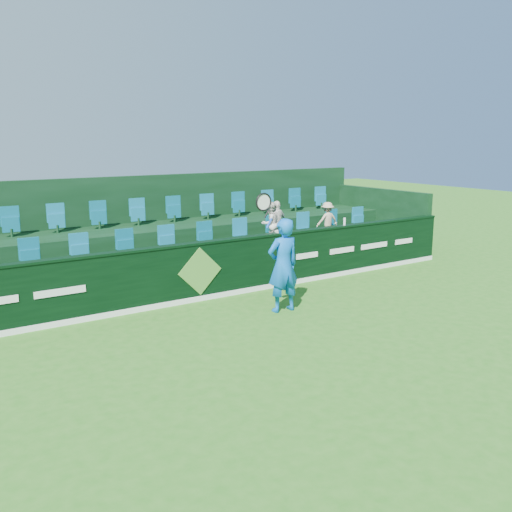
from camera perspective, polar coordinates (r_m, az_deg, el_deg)
ground at (r=10.02m, az=5.29°, el=-9.74°), size 60.00×60.00×0.00m
sponsor_hoarding at (r=13.01m, az=-5.84°, el=-1.55°), size 16.00×0.25×1.35m
stand_tier_front at (r=14.03m, az=-7.96°, el=-1.76°), size 16.00×2.00×0.80m
stand_tier_back at (r=15.67m, az=-11.06°, el=0.51°), size 16.00×1.80×1.30m
stand_rear at (r=15.97m, az=-11.77°, el=2.76°), size 16.00×4.10×2.60m
seat_row_front at (r=14.24m, az=-8.75°, el=1.30°), size 13.50×0.50×0.60m
seat_row_back at (r=15.79m, az=-11.62°, el=4.07°), size 13.50×0.50×0.60m
tennis_player at (r=12.07m, az=2.71°, el=-0.89°), size 1.22×0.53×2.65m
spectator_left at (r=15.27m, az=1.44°, el=3.24°), size 0.60×0.48×1.17m
spectator_middle at (r=15.40m, az=2.13°, el=3.34°), size 0.75×0.46×1.19m
spectator_right at (r=16.52m, az=7.14°, el=3.58°), size 0.72×0.49×1.04m
towel at (r=14.15m, az=2.75°, el=2.49°), size 0.36×0.24×0.05m
drinks_bottle at (r=15.43m, az=8.84°, el=3.43°), size 0.06×0.06×0.20m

